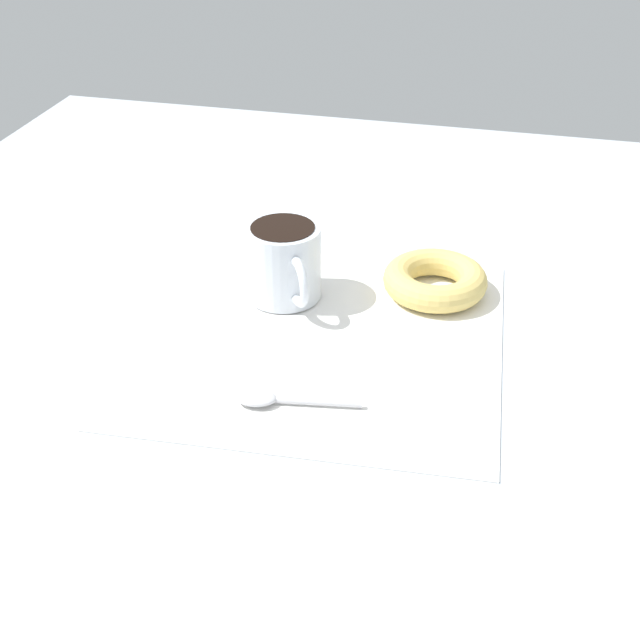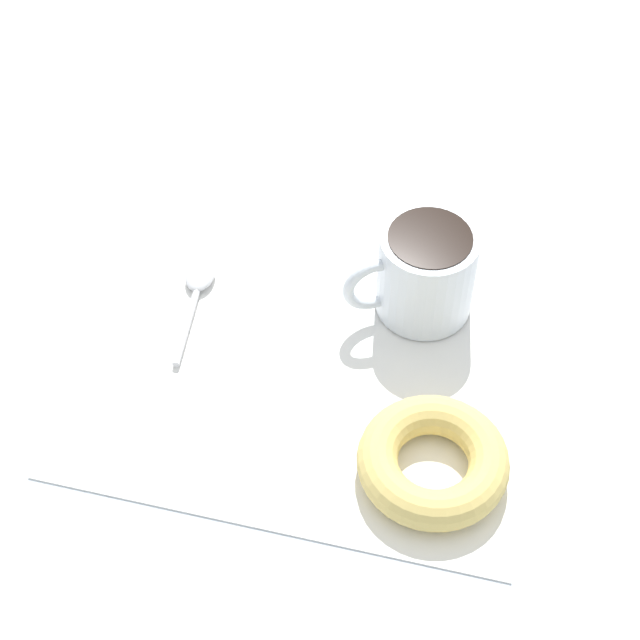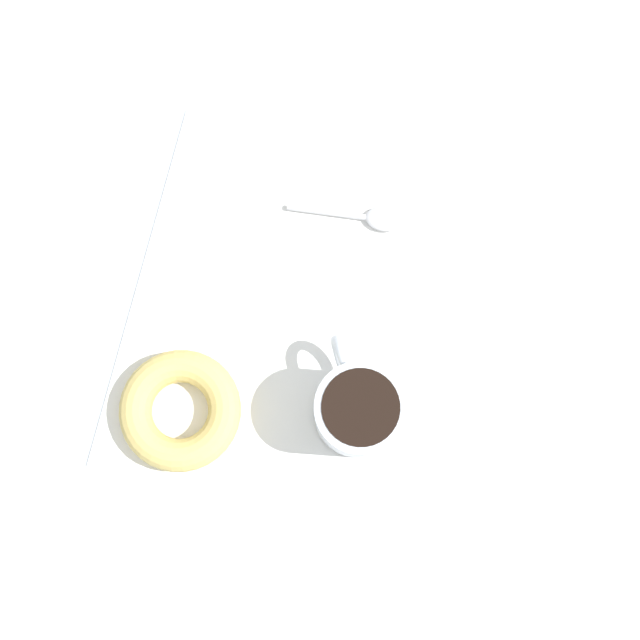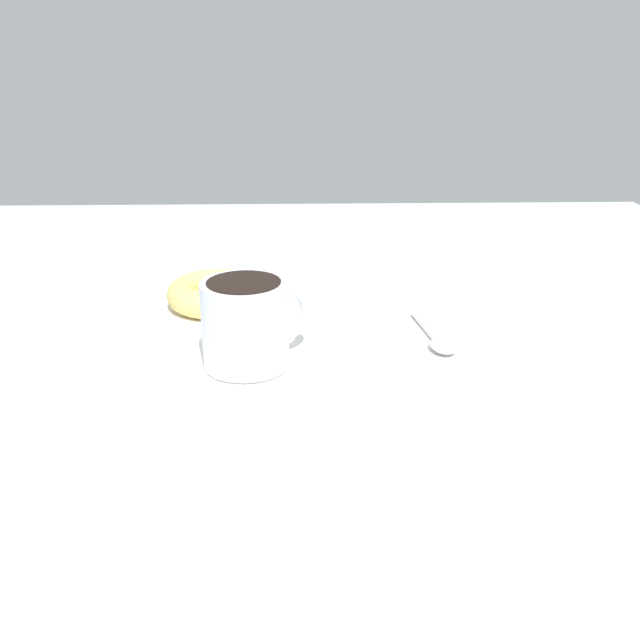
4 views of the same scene
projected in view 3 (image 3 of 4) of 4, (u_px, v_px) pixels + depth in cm
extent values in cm
cube|color=#B2BCC6|center=(295.00, 342.00, 82.50)|extent=(120.00, 120.00, 2.00)
cube|color=white|center=(320.00, 324.00, 81.63)|extent=(36.55, 36.55, 0.30)
cylinder|color=silver|center=(359.00, 411.00, 76.17)|extent=(7.67, 7.67, 7.74)
cylinder|color=black|center=(361.00, 408.00, 72.56)|extent=(6.47, 6.47, 0.60)
torus|color=silver|center=(343.00, 364.00, 76.91)|extent=(3.69, 4.83, 5.23)
torus|color=#E5C66B|center=(180.00, 410.00, 78.58)|extent=(10.83, 10.83, 2.93)
ellipsoid|color=silver|center=(385.00, 219.00, 82.84)|extent=(3.92, 2.91, 0.90)
cylinder|color=silver|center=(329.00, 212.00, 83.14)|extent=(8.69, 1.85, 0.56)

